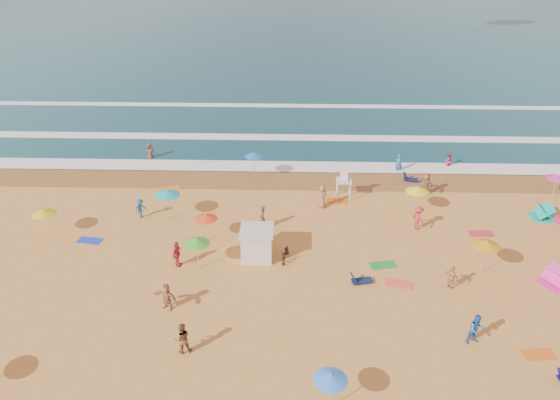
{
  "coord_description": "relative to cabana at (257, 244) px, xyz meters",
  "views": [
    {
      "loc": [
        0.41,
        -29.71,
        20.79
      ],
      "look_at": [
        -0.62,
        6.0,
        1.5
      ],
      "focal_mm": 35.0,
      "sensor_mm": 36.0,
      "label": 1
    }
  ],
  "objects": [
    {
      "name": "cabana_roof",
      "position": [
        0.0,
        0.0,
        1.06
      ],
      "size": [
        2.2,
        2.2,
        0.12
      ],
      "primitive_type": "cube",
      "color": "silver",
      "rests_on": "cabana"
    },
    {
      "name": "beach_umbrellas",
      "position": [
        2.88,
        0.71,
        1.09
      ],
      "size": [
        62.92,
        25.92,
        0.83
      ],
      "color": "blue",
      "rests_on": "ground"
    },
    {
      "name": "surf_foam",
      "position": [
        2.0,
        20.59,
        -0.9
      ],
      "size": [
        200.0,
        18.7,
        0.05
      ],
      "color": "white",
      "rests_on": "ground"
    },
    {
      "name": "bicycle",
      "position": [
        1.9,
        -0.3,
        -0.52
      ],
      "size": [
        0.93,
        1.92,
        0.97
      ],
      "primitive_type": "imported",
      "rotation": [
        0.0,
        0.0,
        -0.16
      ],
      "color": "black",
      "rests_on": "ground"
    },
    {
      "name": "lifeguard_stand",
      "position": [
        6.37,
        8.57,
        0.05
      ],
      "size": [
        1.2,
        1.2,
        2.1
      ],
      "primitive_type": null,
      "color": "white",
      "rests_on": "ground"
    },
    {
      "name": "beachgoers",
      "position": [
        2.57,
        2.35,
        -0.15
      ],
      "size": [
        36.95,
        25.76,
        2.11
      ],
      "color": "brown",
      "rests_on": "ground"
    },
    {
      "name": "loungers",
      "position": [
        11.1,
        -3.51,
        -0.83
      ],
      "size": [
        60.99,
        28.54,
        0.34
      ],
      "color": "#0F1C4D",
      "rests_on": "ground"
    },
    {
      "name": "wet_sand",
      "position": [
        2.0,
        11.77,
        -0.99
      ],
      "size": [
        220.0,
        220.0,
        0.0
      ],
      "primitive_type": "plane",
      "color": "olive",
      "rests_on": "ground"
    },
    {
      "name": "cabana",
      "position": [
        0.0,
        0.0,
        0.0
      ],
      "size": [
        2.0,
        2.0,
        2.0
      ],
      "primitive_type": "cube",
      "color": "silver",
      "rests_on": "ground"
    },
    {
      "name": "ocean",
      "position": [
        2.0,
        83.27,
        -1.0
      ],
      "size": [
        220.0,
        140.0,
        0.18
      ],
      "primitive_type": "cube",
      "color": "#0C4756",
      "rests_on": "ground"
    },
    {
      "name": "popup_tents",
      "position": [
        20.08,
        1.72,
        -0.4
      ],
      "size": [
        4.82,
        10.31,
        1.2
      ],
      "color": "#F436AC",
      "rests_on": "ground"
    },
    {
      "name": "towels",
      "position": [
        1.92,
        -2.11,
        -0.98
      ],
      "size": [
        38.27,
        24.78,
        0.03
      ],
      "color": "red",
      "rests_on": "ground"
    },
    {
      "name": "ground",
      "position": [
        2.0,
        -0.73,
        -1.0
      ],
      "size": [
        220.0,
        220.0,
        0.0
      ],
      "primitive_type": "plane",
      "color": "gold",
      "rests_on": "ground"
    }
  ]
}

